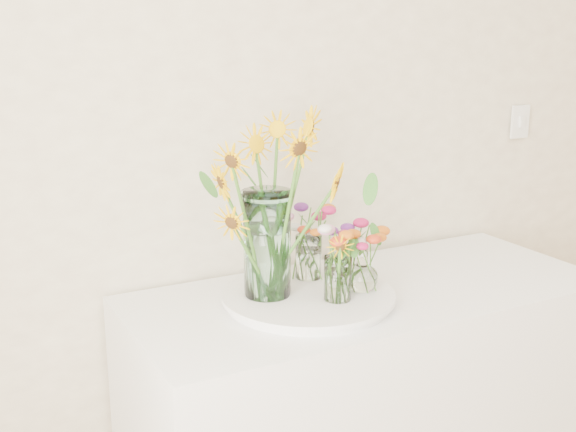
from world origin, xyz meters
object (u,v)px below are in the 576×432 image
(counter, at_px, (366,428))
(small_vase_c, at_px, (308,257))
(tray, at_px, (308,299))
(small_vase_b, at_px, (362,269))
(small_vase_a, at_px, (338,279))
(mason_jar, at_px, (267,244))

(counter, bearing_deg, small_vase_c, 146.83)
(tray, height_order, small_vase_b, small_vase_b)
(counter, height_order, small_vase_a, small_vase_a)
(small_vase_c, bearing_deg, tray, -119.31)
(mason_jar, relative_size, small_vase_a, 2.35)
(mason_jar, bearing_deg, counter, -5.35)
(small_vase_a, distance_m, small_vase_b, 0.11)
(tray, relative_size, small_vase_c, 3.43)
(small_vase_b, height_order, small_vase_c, small_vase_c)
(counter, distance_m, small_vase_b, 0.55)
(small_vase_b, distance_m, small_vase_c, 0.18)
(mason_jar, relative_size, small_vase_b, 2.26)
(mason_jar, relative_size, small_vase_c, 2.24)
(tray, bearing_deg, mason_jar, 159.02)
(counter, xyz_separation_m, small_vase_a, (-0.17, -0.09, 0.54))
(tray, xyz_separation_m, small_vase_c, (0.06, 0.11, 0.08))
(counter, distance_m, small_vase_c, 0.57)
(small_vase_c, bearing_deg, small_vase_a, -95.27)
(counter, height_order, small_vase_c, small_vase_c)
(tray, xyz_separation_m, small_vase_a, (0.04, -0.08, 0.08))
(small_vase_b, xyz_separation_m, small_vase_c, (-0.08, 0.16, 0.00))
(small_vase_a, height_order, small_vase_c, small_vase_c)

